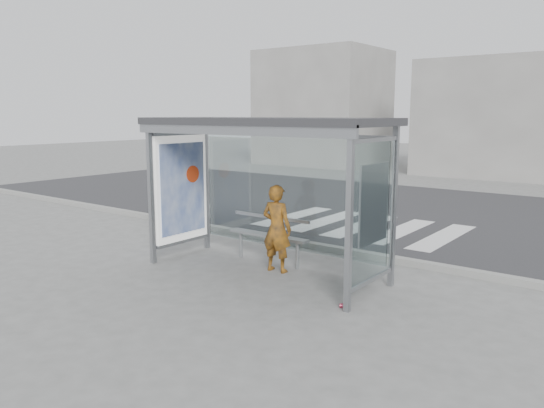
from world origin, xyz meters
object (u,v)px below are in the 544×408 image
(bench, at_px, (268,235))
(soda_can, at_px, (344,306))
(bus_shelter, at_px, (248,156))
(person, at_px, (277,228))

(bench, distance_m, soda_can, 2.58)
(bus_shelter, distance_m, bench, 1.56)
(bus_shelter, xyz_separation_m, soda_can, (2.27, -0.66, -1.95))
(bench, bearing_deg, soda_can, -27.91)
(person, distance_m, bench, 0.61)
(bus_shelter, relative_size, soda_can, 35.50)
(bus_shelter, xyz_separation_m, bench, (0.03, 0.52, -1.47))
(person, relative_size, bench, 0.91)
(soda_can, bearing_deg, bench, 152.09)
(bus_shelter, relative_size, bench, 2.55)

